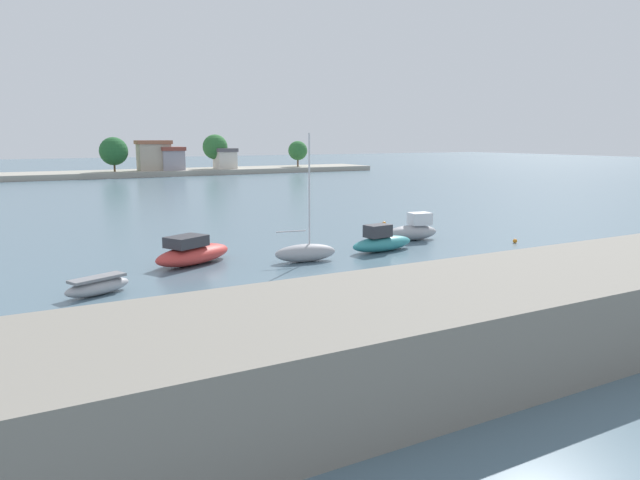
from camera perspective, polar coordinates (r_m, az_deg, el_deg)
ground_plane at (r=27.83m, az=0.70°, el=-5.07°), size 400.00×400.00×0.00m
seawall_embankment at (r=19.87m, az=15.30°, el=-7.54°), size 90.03×6.36×2.70m
moored_boat_0 at (r=29.17m, az=-20.65°, el=-4.19°), size 3.36×2.16×0.86m
moored_boat_1 at (r=34.57m, az=-12.21°, el=-1.20°), size 5.64×4.17×1.69m
moored_boat_2 at (r=34.49m, az=-1.41°, el=-1.16°), size 3.82×1.70×7.43m
moored_boat_3 at (r=37.85m, az=5.97°, el=-0.15°), size 4.92×2.06×1.74m
moored_boat_4 at (r=42.28m, az=9.01°, el=0.98°), size 4.03×1.98×1.93m
mooring_buoy_0 at (r=49.13m, az=6.20°, el=1.60°), size 0.32×0.32×0.32m
mooring_buoy_1 at (r=42.80m, az=18.29°, el=-0.08°), size 0.29×0.29×0.29m
mooring_buoy_2 at (r=37.65m, az=17.42°, el=-1.33°), size 0.32×0.32×0.32m
distant_shoreline at (r=115.71m, az=-21.41°, el=6.51°), size 121.36×11.78×7.77m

